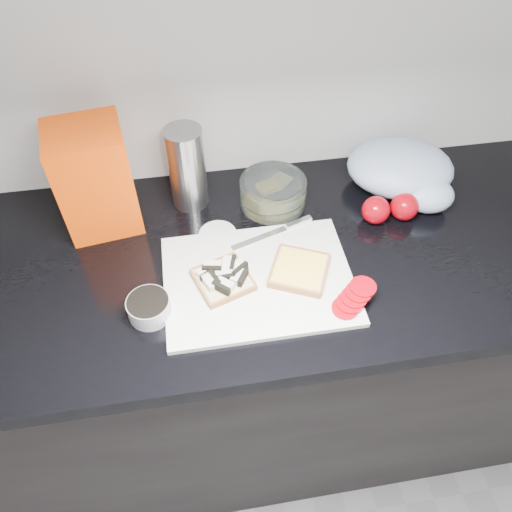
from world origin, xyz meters
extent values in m
cube|color=silver|center=(0.00, 1.50, 1.25)|extent=(3.50, 0.02, 2.50)
cube|color=black|center=(0.00, 1.20, 0.43)|extent=(3.50, 0.60, 0.86)
cube|color=black|center=(0.00, 1.20, 0.88)|extent=(3.50, 0.64, 0.04)
cube|color=silver|center=(-0.05, 1.11, 0.91)|extent=(0.40, 0.30, 0.01)
cube|color=#C7B58C|center=(-0.13, 1.12, 0.92)|extent=(0.14, 0.14, 0.01)
cube|color=silver|center=(-0.16, 1.13, 0.93)|extent=(0.04, 0.04, 0.01)
cube|color=black|center=(-0.16, 1.13, 0.93)|extent=(0.04, 0.03, 0.02)
cube|color=silver|center=(-0.14, 1.14, 0.94)|extent=(0.04, 0.03, 0.01)
cube|color=black|center=(-0.14, 1.14, 0.94)|extent=(0.04, 0.02, 0.02)
cube|color=silver|center=(-0.11, 1.14, 0.93)|extent=(0.03, 0.04, 0.01)
cube|color=black|center=(-0.11, 1.14, 0.93)|extent=(0.02, 0.04, 0.02)
cube|color=silver|center=(-0.15, 1.10, 0.94)|extent=(0.03, 0.04, 0.01)
cube|color=black|center=(-0.15, 1.10, 0.94)|extent=(0.02, 0.04, 0.02)
cube|color=silver|center=(-0.12, 1.12, 0.93)|extent=(0.04, 0.02, 0.01)
cube|color=black|center=(-0.12, 1.12, 0.93)|extent=(0.04, 0.01, 0.02)
cube|color=silver|center=(-0.09, 1.11, 0.94)|extent=(0.04, 0.04, 0.01)
cube|color=black|center=(-0.09, 1.11, 0.94)|extent=(0.03, 0.04, 0.02)
cube|color=silver|center=(-0.13, 1.09, 0.94)|extent=(0.04, 0.04, 0.01)
cube|color=black|center=(-0.13, 1.09, 0.94)|extent=(0.04, 0.03, 0.02)
cube|color=silver|center=(-0.10, 1.13, 0.94)|extent=(0.04, 0.04, 0.01)
cube|color=black|center=(-0.10, 1.13, 0.94)|extent=(0.04, 0.03, 0.02)
cube|color=#C7B58C|center=(0.04, 1.11, 0.92)|extent=(0.15, 0.15, 0.02)
cube|color=#FFD54B|center=(0.04, 1.11, 0.93)|extent=(0.13, 0.13, 0.00)
cylinder|color=#94030C|center=(0.11, 1.01, 0.92)|extent=(0.06, 0.06, 0.01)
cylinder|color=#94030C|center=(0.12, 1.01, 0.92)|extent=(0.06, 0.06, 0.01)
cylinder|color=#94030C|center=(0.13, 1.02, 0.92)|extent=(0.07, 0.07, 0.01)
cylinder|color=#94030C|center=(0.14, 1.03, 0.93)|extent=(0.07, 0.07, 0.01)
cylinder|color=#94030C|center=(0.15, 1.04, 0.93)|extent=(0.08, 0.08, 0.01)
cube|color=silver|center=(-0.03, 1.23, 0.91)|extent=(0.14, 0.06, 0.00)
cube|color=silver|center=(0.07, 1.26, 0.92)|extent=(0.07, 0.03, 0.01)
cylinder|color=#9DA2A2|center=(-0.28, 1.07, 0.92)|extent=(0.09, 0.09, 0.04)
cylinder|color=black|center=(-0.28, 1.07, 0.94)|extent=(0.08, 0.08, 0.01)
cylinder|color=silver|center=(-0.12, 1.27, 0.90)|extent=(0.11, 0.11, 0.01)
cylinder|color=silver|center=(0.03, 1.35, 0.93)|extent=(0.16, 0.16, 0.07)
cube|color=#FFD54B|center=(0.01, 1.35, 0.93)|extent=(0.06, 0.05, 0.04)
cube|color=#DED585|center=(0.05, 1.37, 0.92)|extent=(0.07, 0.07, 0.01)
cube|color=#FA2804|center=(-0.38, 1.36, 1.03)|extent=(0.18, 0.17, 0.25)
cylinder|color=#A3A3A7|center=(-0.17, 1.39, 1.00)|extent=(0.09, 0.09, 0.21)
ellipsoid|color=#9AA5BE|center=(0.35, 1.37, 0.96)|extent=(0.31, 0.27, 0.12)
ellipsoid|color=#9AA5BE|center=(0.39, 1.28, 0.94)|extent=(0.15, 0.13, 0.08)
sphere|color=#94030C|center=(0.25, 1.25, 0.93)|extent=(0.07, 0.07, 0.07)
sphere|color=#94030C|center=(0.32, 1.25, 0.93)|extent=(0.07, 0.07, 0.07)
camera|label=1|loc=(-0.16, 0.46, 1.74)|focal=35.00mm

